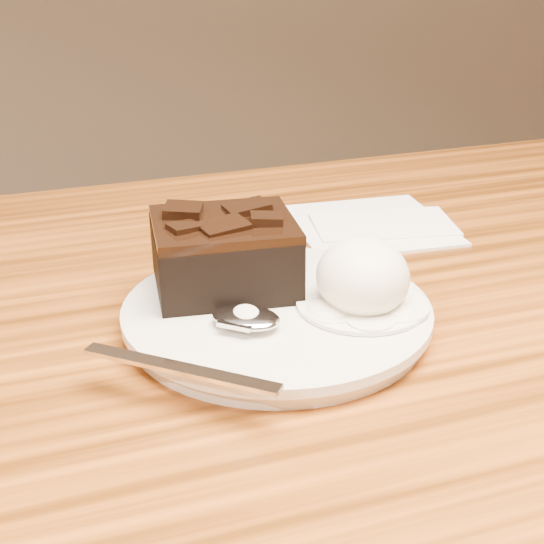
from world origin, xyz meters
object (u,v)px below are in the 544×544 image
object	(u,v)px
napkin	(369,224)
brownie	(224,258)
spoon	(246,320)
plate	(277,317)
ice_cream_scoop	(363,277)

from	to	relation	value
napkin	brownie	bearing A→B (deg)	-146.21
spoon	napkin	xyz separation A→B (m)	(0.18, 0.19, -0.02)
plate	napkin	xyz separation A→B (m)	(0.15, 0.16, -0.01)
plate	brownie	world-z (taller)	brownie
brownie	ice_cream_scoop	bearing A→B (deg)	-38.37
plate	spoon	xyz separation A→B (m)	(-0.03, -0.02, 0.01)
brownie	ice_cream_scoop	world-z (taller)	ice_cream_scoop
spoon	napkin	bearing A→B (deg)	-2.77
spoon	napkin	world-z (taller)	spoon
plate	brownie	bearing A→B (deg)	120.47
ice_cream_scoop	napkin	size ratio (longest dim) A/B	0.49
plate	ice_cream_scoop	distance (m)	0.07
brownie	spoon	bearing A→B (deg)	-94.37
ice_cream_scoop	napkin	bearing A→B (deg)	62.08
brownie	napkin	xyz separation A→B (m)	(0.18, 0.12, -0.04)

